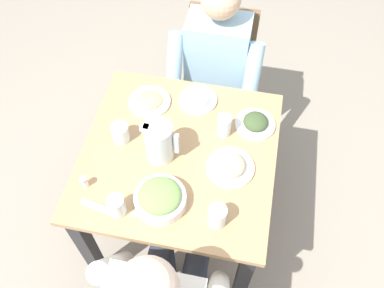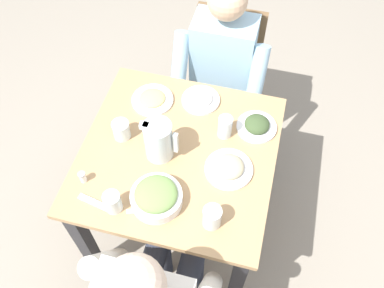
# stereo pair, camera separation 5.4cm
# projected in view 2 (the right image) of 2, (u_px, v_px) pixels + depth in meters

# --- Properties ---
(ground_plane) EXTENTS (8.00, 8.00, 0.00)m
(ground_plane) POSITION_uv_depth(u_px,v_px,m) (182.00, 222.00, 2.40)
(ground_plane) COLOR gray
(dining_table) EXTENTS (0.84, 0.84, 0.74)m
(dining_table) POSITION_uv_depth(u_px,v_px,m) (179.00, 168.00, 1.90)
(dining_table) COLOR tan
(dining_table) RESTS_ON ground_plane
(chair_far) EXTENTS (0.40, 0.40, 0.85)m
(chair_far) POSITION_uv_depth(u_px,v_px,m) (225.00, 72.00, 2.43)
(chair_far) COLOR brown
(chair_far) RESTS_ON ground_plane
(diner_far) EXTENTS (0.48, 0.53, 1.15)m
(diner_far) POSITION_uv_depth(u_px,v_px,m) (218.00, 79.00, 2.20)
(diner_far) COLOR #9EC6E0
(diner_far) RESTS_ON ground_plane
(water_pitcher) EXTENTS (0.16, 0.12, 0.19)m
(water_pitcher) POSITION_uv_depth(u_px,v_px,m) (159.00, 140.00, 1.71)
(water_pitcher) COLOR silver
(water_pitcher) RESTS_ON dining_table
(salad_bowl) EXTENTS (0.21, 0.21, 0.09)m
(salad_bowl) POSITION_uv_depth(u_px,v_px,m) (156.00, 196.00, 1.62)
(salad_bowl) COLOR white
(salad_bowl) RESTS_ON dining_table
(plate_dolmas) EXTENTS (0.18, 0.18, 0.06)m
(plate_dolmas) POSITION_uv_depth(u_px,v_px,m) (257.00, 125.00, 1.85)
(plate_dolmas) COLOR white
(plate_dolmas) RESTS_ON dining_table
(plate_fries) EXTENTS (0.20, 0.20, 0.04)m
(plate_fries) POSITION_uv_depth(u_px,v_px,m) (152.00, 99.00, 1.94)
(plate_fries) COLOR white
(plate_fries) RESTS_ON dining_table
(plate_beans) EXTENTS (0.20, 0.20, 0.06)m
(plate_beans) POSITION_uv_depth(u_px,v_px,m) (229.00, 168.00, 1.72)
(plate_beans) COLOR white
(plate_beans) RESTS_ON dining_table
(plate_yoghurt) EXTENTS (0.18, 0.18, 0.04)m
(plate_yoghurt) POSITION_uv_depth(u_px,v_px,m) (201.00, 99.00, 1.94)
(plate_yoghurt) COLOR white
(plate_yoghurt) RESTS_ON dining_table
(water_glass_center) EXTENTS (0.07, 0.07, 0.10)m
(water_glass_center) POSITION_uv_depth(u_px,v_px,m) (113.00, 202.00, 1.60)
(water_glass_center) COLOR silver
(water_glass_center) RESTS_ON dining_table
(water_glass_by_pitcher) EXTENTS (0.08, 0.08, 0.09)m
(water_glass_by_pitcher) POSITION_uv_depth(u_px,v_px,m) (121.00, 130.00, 1.80)
(water_glass_by_pitcher) COLOR silver
(water_glass_by_pitcher) RESTS_ON dining_table
(water_glass_far_right) EXTENTS (0.07, 0.07, 0.10)m
(water_glass_far_right) POSITION_uv_depth(u_px,v_px,m) (212.00, 217.00, 1.56)
(water_glass_far_right) COLOR silver
(water_glass_far_right) RESTS_ON dining_table
(water_glass_near_right) EXTENTS (0.06, 0.06, 0.11)m
(water_glass_near_right) POSITION_uv_depth(u_px,v_px,m) (225.00, 127.00, 1.80)
(water_glass_near_right) COLOR silver
(water_glass_near_right) RESTS_ON dining_table
(salt_shaker) EXTENTS (0.03, 0.03, 0.05)m
(salt_shaker) POSITION_uv_depth(u_px,v_px,m) (83.00, 177.00, 1.69)
(salt_shaker) COLOR white
(salt_shaker) RESTS_ON dining_table
(fork_near) EXTENTS (0.17, 0.06, 0.01)m
(fork_near) POSITION_uv_depth(u_px,v_px,m) (97.00, 204.00, 1.64)
(fork_near) COLOR silver
(fork_near) RESTS_ON dining_table
(knife_near) EXTENTS (0.18, 0.08, 0.01)m
(knife_near) POSITION_uv_depth(u_px,v_px,m) (150.00, 209.00, 1.63)
(knife_near) COLOR silver
(knife_near) RESTS_ON dining_table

